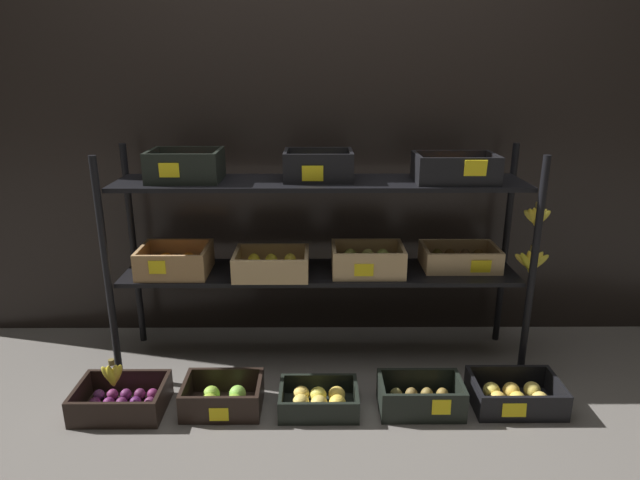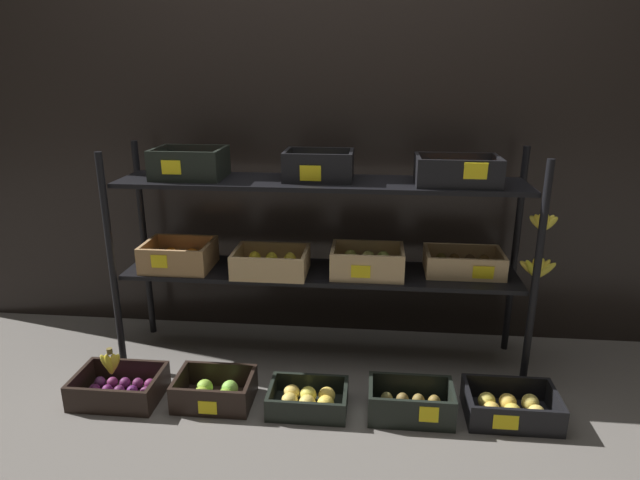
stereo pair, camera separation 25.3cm
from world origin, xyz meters
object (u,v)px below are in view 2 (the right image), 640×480
(crate_ground_apple_gold, at_px, (308,400))
(display_rack, at_px, (323,229))
(crate_ground_plum, at_px, (119,390))
(crate_ground_kiwi, at_px, (411,405))
(crate_ground_rightmost_apple_gold, at_px, (511,407))
(banana_bunch_loose, at_px, (111,363))
(crate_ground_apple_green, at_px, (215,392))

(crate_ground_apple_gold, bearing_deg, display_rack, 86.82)
(crate_ground_plum, relative_size, crate_ground_kiwi, 1.06)
(crate_ground_rightmost_apple_gold, height_order, banana_bunch_loose, banana_bunch_loose)
(crate_ground_plum, height_order, crate_ground_rightmost_apple_gold, same)
(crate_ground_plum, bearing_deg, display_rack, 26.84)
(banana_bunch_loose, bearing_deg, crate_ground_rightmost_apple_gold, 1.00)
(display_rack, bearing_deg, crate_ground_plum, -153.16)
(crate_ground_apple_green, bearing_deg, crate_ground_plum, -178.27)
(crate_ground_apple_green, distance_m, banana_bunch_loose, 0.46)
(banana_bunch_loose, bearing_deg, crate_ground_apple_gold, 0.37)
(display_rack, xyz_separation_m, crate_ground_apple_gold, (-0.02, -0.43, -0.63))
(crate_ground_plum, xyz_separation_m, banana_bunch_loose, (-0.02, -0.00, 0.13))
(crate_ground_plum, relative_size, crate_ground_rightmost_apple_gold, 0.99)
(display_rack, height_order, banana_bunch_loose, display_rack)
(crate_ground_kiwi, height_order, crate_ground_rightmost_apple_gold, crate_ground_kiwi)
(display_rack, distance_m, crate_ground_plum, 1.14)
(crate_ground_plum, bearing_deg, crate_ground_apple_gold, 0.30)
(crate_ground_apple_gold, bearing_deg, banana_bunch_loose, -179.63)
(crate_ground_apple_gold, bearing_deg, crate_ground_rightmost_apple_gold, 1.63)
(display_rack, height_order, crate_ground_rightmost_apple_gold, display_rack)
(crate_ground_kiwi, height_order, banana_bunch_loose, banana_bunch_loose)
(banana_bunch_loose, bearing_deg, crate_ground_plum, 3.30)
(crate_ground_rightmost_apple_gold, xyz_separation_m, banana_bunch_loose, (-1.69, -0.03, 0.13))
(display_rack, relative_size, crate_ground_kiwi, 5.78)
(crate_ground_plum, height_order, crate_ground_kiwi, crate_ground_kiwi)
(crate_ground_apple_gold, xyz_separation_m, crate_ground_rightmost_apple_gold, (0.84, 0.02, 0.00))
(crate_ground_plum, distance_m, crate_ground_kiwi, 1.26)
(crate_ground_rightmost_apple_gold, bearing_deg, display_rack, 153.62)
(crate_ground_plum, xyz_separation_m, crate_ground_apple_gold, (0.83, 0.00, 0.00))
(crate_ground_plum, height_order, crate_ground_apple_gold, crate_ground_plum)
(crate_ground_rightmost_apple_gold, bearing_deg, crate_ground_apple_green, -179.30)
(crate_ground_apple_green, xyz_separation_m, crate_ground_apple_gold, (0.41, -0.01, -0.01))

